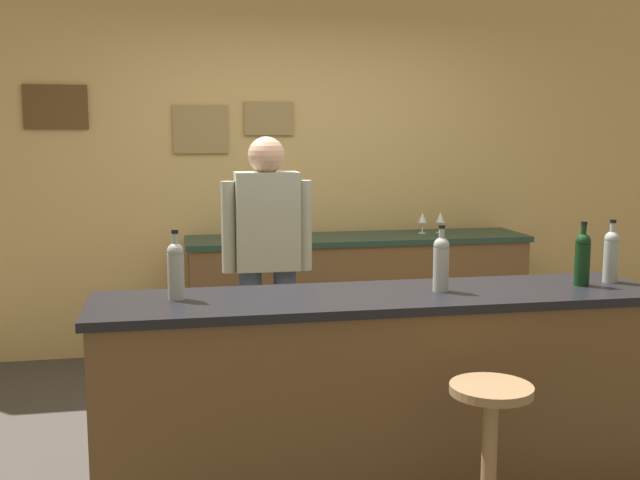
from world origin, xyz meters
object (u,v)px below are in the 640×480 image
(wine_bottle_d, at_px, (611,254))
(wine_glass_a, at_px, (422,219))
(coffee_mug, at_px, (271,232))
(wine_bottle_a, at_px, (176,269))
(wine_bottle_c, at_px, (583,257))
(wine_bottle_b, at_px, (441,262))
(bartender, at_px, (267,256))
(wine_glass_b, at_px, (440,218))
(bar_stool, at_px, (490,440))

(wine_bottle_d, xyz_separation_m, wine_glass_a, (-0.25, 2.07, -0.05))
(coffee_mug, bearing_deg, wine_bottle_a, -108.67)
(wine_bottle_c, height_order, coffee_mug, wine_bottle_c)
(wine_bottle_b, distance_m, wine_bottle_d, 0.88)
(wine_bottle_b, xyz_separation_m, wine_bottle_d, (0.88, 0.05, 0.00))
(bartender, xyz_separation_m, wine_bottle_c, (1.37, -1.05, 0.12))
(wine_glass_a, relative_size, wine_glass_b, 1.00)
(bartender, bearing_deg, wine_bottle_d, -32.84)
(wine_bottle_b, distance_m, wine_bottle_c, 0.70)
(bar_stool, height_order, wine_glass_a, wine_glass_a)
(wine_bottle_b, distance_m, wine_glass_a, 2.20)
(wine_glass_a, bearing_deg, wine_bottle_b, -106.60)
(wine_bottle_a, height_order, wine_glass_b, wine_bottle_a)
(wine_bottle_c, height_order, wine_bottle_d, same)
(bartender, relative_size, wine_bottle_c, 5.29)
(bartender, distance_m, wine_bottle_b, 1.24)
(wine_bottle_a, bearing_deg, wine_glass_b, 46.38)
(bar_stool, distance_m, wine_bottle_a, 1.47)
(coffee_mug, bearing_deg, wine_glass_a, 3.01)
(wine_bottle_b, relative_size, wine_bottle_d, 1.00)
(wine_bottle_b, bearing_deg, bartender, 122.48)
(bartender, bearing_deg, coffee_mug, 81.27)
(bartender, xyz_separation_m, wine_bottle_d, (1.55, -1.00, 0.12))
(wine_bottle_d, distance_m, wine_glass_b, 2.06)
(wine_bottle_c, xyz_separation_m, wine_glass_b, (0.06, 2.10, -0.05))
(wine_bottle_b, xyz_separation_m, wine_bottle_c, (0.70, -0.00, 0.00))
(wine_bottle_c, distance_m, wine_bottle_d, 0.19)
(bar_stool, relative_size, wine_glass_a, 4.39)
(bar_stool, bearing_deg, wine_bottle_a, 150.54)
(wine_glass_b, bearing_deg, wine_bottle_a, -133.62)
(wine_bottle_a, height_order, wine_glass_a, wine_bottle_a)
(bar_stool, relative_size, wine_glass_b, 4.39)
(bar_stool, xyz_separation_m, wine_bottle_b, (0.01, 0.61, 0.60))
(wine_bottle_d, height_order, coffee_mug, wine_bottle_d)
(wine_glass_a, xyz_separation_m, wine_glass_b, (0.14, -0.01, 0.00))
(bartender, distance_m, wine_glass_a, 1.68)
(wine_bottle_a, distance_m, coffee_mug, 2.11)
(wine_glass_b, bearing_deg, wine_bottle_b, -110.03)
(coffee_mug, bearing_deg, wine_bottle_d, -55.20)
(wine_bottle_d, bearing_deg, coffee_mug, 124.80)
(wine_bottle_a, xyz_separation_m, wine_glass_b, (1.95, 2.05, -0.05))
(bar_stool, height_order, wine_bottle_c, wine_bottle_c)
(bar_stool, xyz_separation_m, wine_glass_b, (0.78, 2.71, 0.55))
(bartender, height_order, wine_glass_a, bartender)
(wine_bottle_b, relative_size, wine_glass_a, 1.97)
(wine_bottle_d, relative_size, coffee_mug, 2.45)
(wine_bottle_b, height_order, wine_bottle_d, same)
(wine_bottle_a, distance_m, wine_bottle_b, 1.19)
(bartender, bearing_deg, bar_stool, -68.45)
(wine_bottle_b, bearing_deg, wine_bottle_c, -0.13)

